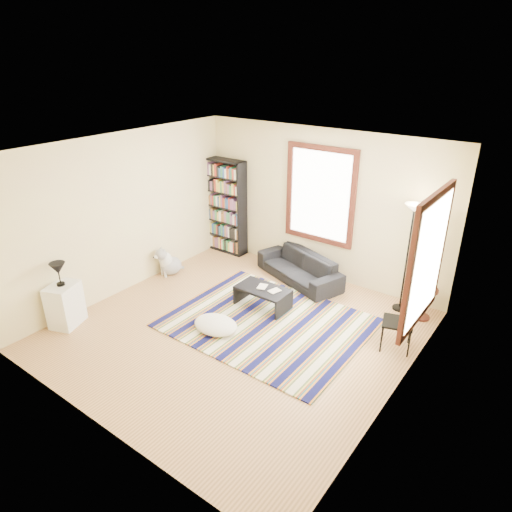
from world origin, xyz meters
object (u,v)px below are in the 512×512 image
Objects in this scene: coffee_table at (263,298)px; folding_chair at (398,323)px; sofa at (299,267)px; white_cabinet at (65,305)px; floor_cushion at (216,325)px; floor_lamp at (407,259)px; dog at (171,260)px; bookshelf at (226,207)px; side_table at (423,303)px.

folding_chair is (2.24, 0.21, 0.25)m from coffee_table.
sofa is 2.57× the size of white_cabinet.
coffee_table is 1.05× the size of folding_chair.
white_cabinet is at bearing -147.79° from floor_cushion.
white_cabinet is (-4.11, -3.61, -0.58)m from floor_lamp.
coffee_table is 2.18m from dog.
sofa is 2.05m from floor_lamp.
bookshelf reaches higher than sofa.
floor_lamp reaches higher than side_table.
side_table is 1.07m from folding_chair.
side_table is at bearing 42.54° from floor_cushion.
side_table is at bearing -3.09° from bookshelf.
floor_cushion is (1.85, -2.51, -0.91)m from bookshelf.
side_table is at bearing 20.54° from sofa.
side_table is 4.66m from dog.
coffee_table is at bearing -36.40° from bookshelf.
bookshelf is at bearing 143.60° from coffee_table.
folding_chair is at bearing 26.70° from floor_cushion.
floor_cushion is 2.40m from white_cabinet.
folding_chair is at bearing -16.74° from bookshelf.
side_table is 0.95× the size of dog.
coffee_table is at bearing -145.22° from floor_lamp.
floor_lamp is 0.77m from side_table.
floor_cushion is at bearing -10.41° from dog.
floor_lamp is (1.94, 0.10, 0.67)m from sofa.
floor_cushion is 1.38× the size of side_table.
folding_chair is 1.23× the size of white_cabinet.
folding_chair is at bearing 18.83° from dog.
side_table is 5.73m from white_cabinet.
floor_lamp is at bearing 34.07° from dog.
floor_cushion is at bearing -137.46° from side_table.
white_cabinet is at bearing -102.14° from sofa.
folding_chair is at bearing -92.72° from side_table.
folding_chair is at bearing -73.28° from floor_lamp.
side_table reaches higher than coffee_table.
sofa is 0.97× the size of floor_lamp.
floor_lamp is (1.91, 1.33, 0.75)m from coffee_table.
floor_lamp is 3.27× the size of dog.
dog is (-4.42, -0.24, -0.15)m from folding_chair.
sofa is at bearing 37.39° from white_cabinet.
folding_chair is (-0.05, -1.05, 0.16)m from side_table.
side_table reaches higher than sofa.
bookshelf is at bearing 66.49° from white_cabinet.
sofa is 2.15m from bookshelf.
floor_lamp is 5.51m from white_cabinet.
bookshelf is at bearing 145.96° from folding_chair.
white_cabinet is (-4.50, -3.55, 0.08)m from side_table.
floor_lamp reaches higher than sofa.
folding_chair is 5.10m from white_cabinet.
bookshelf is at bearing -168.06° from sofa.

